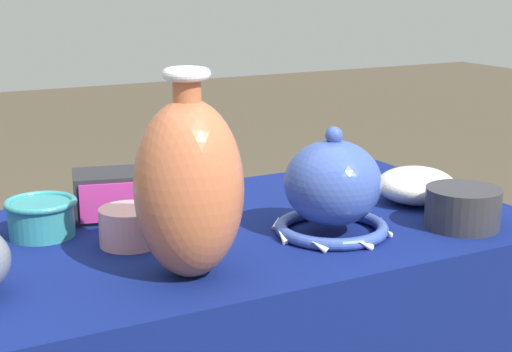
{
  "coord_description": "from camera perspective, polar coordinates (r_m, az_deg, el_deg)",
  "views": [
    {
      "loc": [
        -0.56,
        -1.22,
        1.16
      ],
      "look_at": [
        0.02,
        -0.11,
        0.84
      ],
      "focal_mm": 55.0,
      "sensor_mm": 36.0,
      "label": 1
    }
  ],
  "objects": [
    {
      "name": "vase_tall_bulbous",
      "position": [
        1.17,
        -4.89,
        -0.79
      ],
      "size": [
        0.17,
        0.17,
        0.32
      ],
      "color": "#BC6642",
      "rests_on": "display_table"
    },
    {
      "name": "bowl_shallow_ivory",
      "position": [
        1.61,
        11.57,
        -0.67
      ],
      "size": [
        0.16,
        0.16,
        0.07
      ],
      "primitive_type": "ellipsoid",
      "color": "white",
      "rests_on": "display_table"
    },
    {
      "name": "mosaic_tile_box",
      "position": [
        1.5,
        -10.36,
        -1.34
      ],
      "size": [
        0.17,
        0.14,
        0.09
      ],
      "rotation": [
        0.0,
        0.0,
        -0.24
      ],
      "color": "#232328",
      "rests_on": "display_table"
    },
    {
      "name": "pot_squat_rose",
      "position": [
        1.35,
        -9.16,
        -3.64
      ],
      "size": [
        0.1,
        0.1,
        0.06
      ],
      "primitive_type": "cylinder",
      "color": "#D19399",
      "rests_on": "display_table"
    },
    {
      "name": "display_table",
      "position": [
        1.43,
        -2.73,
        -7.21
      ],
      "size": [
        1.17,
        0.62,
        0.72
      ],
      "color": "olive",
      "rests_on": "ground_plane"
    },
    {
      "name": "pot_squat_charcoal",
      "position": [
        1.47,
        14.8,
        -2.24
      ],
      "size": [
        0.14,
        0.14,
        0.07
      ],
      "primitive_type": "cylinder",
      "color": "#2D2D33",
      "rests_on": "display_table"
    },
    {
      "name": "vase_dome_bell",
      "position": [
        1.38,
        5.59,
        -1.05
      ],
      "size": [
        0.21,
        0.21,
        0.2
      ],
      "color": "#3851A8",
      "rests_on": "display_table"
    },
    {
      "name": "cup_wide_teal",
      "position": [
        1.42,
        -15.34,
        -2.83
      ],
      "size": [
        0.13,
        0.13,
        0.07
      ],
      "color": "teal",
      "rests_on": "display_table"
    }
  ]
}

